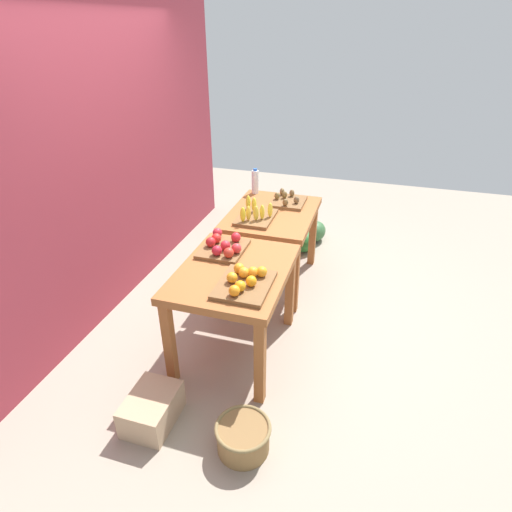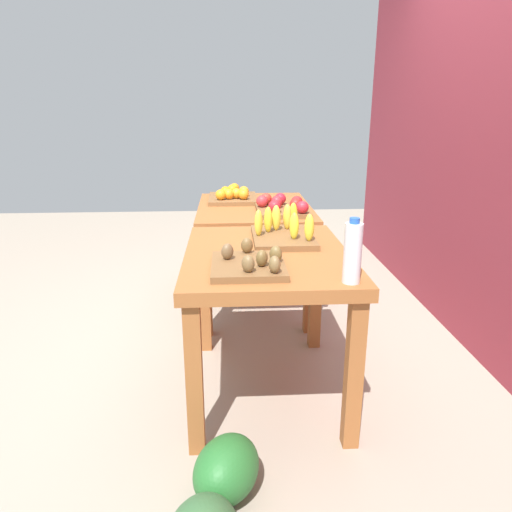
% 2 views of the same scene
% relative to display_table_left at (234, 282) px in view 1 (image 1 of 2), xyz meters
% --- Properties ---
extents(ground_plane, '(8.00, 8.00, 0.00)m').
position_rel_display_table_left_xyz_m(ground_plane, '(0.56, 0.00, -0.66)').
color(ground_plane, gray).
extents(back_wall, '(4.40, 0.12, 3.00)m').
position_rel_display_table_left_xyz_m(back_wall, '(0.56, 1.35, 0.84)').
color(back_wall, maroon).
rests_on(back_wall, ground_plane).
extents(display_table_left, '(1.04, 0.80, 0.77)m').
position_rel_display_table_left_xyz_m(display_table_left, '(0.00, 0.00, 0.00)').
color(display_table_left, '#97572B').
rests_on(display_table_left, ground_plane).
extents(display_table_right, '(1.04, 0.80, 0.77)m').
position_rel_display_table_left_xyz_m(display_table_right, '(1.12, 0.00, 0.00)').
color(display_table_right, '#97572B').
rests_on(display_table_right, ground_plane).
extents(orange_bin, '(0.44, 0.36, 0.11)m').
position_rel_display_table_left_xyz_m(orange_bin, '(-0.20, -0.15, 0.15)').
color(orange_bin, brown).
rests_on(orange_bin, display_table_left).
extents(apple_bin, '(0.42, 0.35, 0.11)m').
position_rel_display_table_left_xyz_m(apple_bin, '(0.24, 0.17, 0.16)').
color(apple_bin, brown).
rests_on(apple_bin, display_table_left).
extents(banana_crate, '(0.44, 0.32, 0.17)m').
position_rel_display_table_left_xyz_m(banana_crate, '(0.90, 0.10, 0.16)').
color(banana_crate, brown).
rests_on(banana_crate, display_table_right).
extents(kiwi_bin, '(0.36, 0.32, 0.10)m').
position_rel_display_table_left_xyz_m(kiwi_bin, '(1.38, -0.09, 0.14)').
color(kiwi_bin, brown).
rests_on(kiwi_bin, display_table_right).
extents(water_bottle, '(0.07, 0.07, 0.27)m').
position_rel_display_table_left_xyz_m(water_bottle, '(1.56, 0.31, 0.24)').
color(water_bottle, silver).
rests_on(water_bottle, display_table_right).
extents(watermelon_pile, '(0.69, 0.40, 0.24)m').
position_rel_display_table_left_xyz_m(watermelon_pile, '(2.00, -0.25, -0.54)').
color(watermelon_pile, '#356236').
rests_on(watermelon_pile, ground_plane).
extents(wicker_basket, '(0.35, 0.35, 0.20)m').
position_rel_display_table_left_xyz_m(wicker_basket, '(-0.87, -0.35, -0.55)').
color(wicker_basket, olive).
rests_on(wicker_basket, ground_plane).
extents(cardboard_produce_box, '(0.40, 0.30, 0.22)m').
position_rel_display_table_left_xyz_m(cardboard_produce_box, '(-0.84, 0.30, -0.55)').
color(cardboard_produce_box, tan).
rests_on(cardboard_produce_box, ground_plane).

